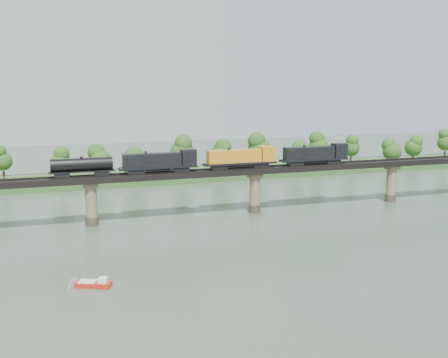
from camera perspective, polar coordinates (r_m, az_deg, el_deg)
name	(u,v)px	position (r m, az deg, el deg)	size (l,w,h in m)	color
ground	(310,245)	(115.12, 8.71, -6.66)	(400.00, 400.00, 0.00)	#374638
far_bank	(195,175)	(192.42, -2.97, 0.43)	(300.00, 24.00, 1.60)	#284D1E
bridge	(255,191)	(140.30, 3.14, -1.24)	(236.00, 30.00, 11.50)	#473A2D
bridge_superstructure	(255,166)	(139.20, 3.17, 1.32)	(220.00, 4.90, 0.75)	black
far_treeline	(174,154)	(184.89, -5.07, 2.53)	(289.06, 17.54, 13.60)	#382619
freight_train	(214,159)	(135.32, -1.01, 2.00)	(74.51, 2.90, 5.13)	black
motorboat	(94,284)	(94.08, -13.08, -10.31)	(6.06, 4.26, 1.60)	#A52412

